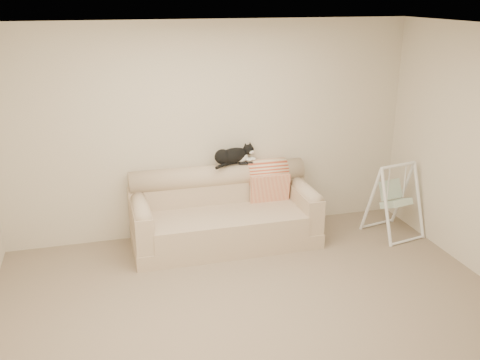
% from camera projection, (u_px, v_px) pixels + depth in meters
% --- Properties ---
extents(ground_plane, '(5.00, 5.00, 0.00)m').
position_uv_depth(ground_plane, '(259.00, 313.00, 5.08)').
color(ground_plane, '#7C6853').
rests_on(ground_plane, ground).
extents(room_shell, '(5.04, 4.04, 2.60)m').
position_uv_depth(room_shell, '(261.00, 160.00, 4.57)').
color(room_shell, beige).
rests_on(room_shell, ground).
extents(sofa, '(2.20, 0.93, 0.90)m').
position_uv_depth(sofa, '(224.00, 214.00, 6.45)').
color(sofa, tan).
rests_on(sofa, ground).
extents(remote_a, '(0.19, 0.10, 0.03)m').
position_uv_depth(remote_a, '(230.00, 163.00, 6.53)').
color(remote_a, black).
rests_on(remote_a, sofa).
extents(remote_b, '(0.17, 0.06, 0.02)m').
position_uv_depth(remote_b, '(246.00, 163.00, 6.54)').
color(remote_b, black).
rests_on(remote_b, sofa).
extents(tuxedo_cat, '(0.58, 0.41, 0.24)m').
position_uv_depth(tuxedo_cat, '(233.00, 155.00, 6.48)').
color(tuxedo_cat, black).
rests_on(tuxedo_cat, sofa).
extents(throw_blanket, '(0.50, 0.38, 0.58)m').
position_uv_depth(throw_blanket, '(267.00, 175.00, 6.68)').
color(throw_blanket, '#C14023').
rests_on(throw_blanket, sofa).
extents(baby_swing, '(0.67, 0.70, 0.93)m').
position_uv_depth(baby_swing, '(394.00, 199.00, 6.62)').
color(baby_swing, white).
rests_on(baby_swing, ground).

